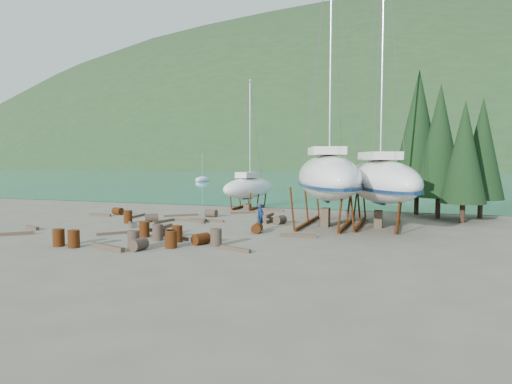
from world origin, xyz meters
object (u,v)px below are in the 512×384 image
(large_sailboat_near, at_px, (328,177))
(worker, at_px, (260,217))
(small_sailboat_shore, at_px, (249,187))
(large_sailboat_far, at_px, (380,180))

(large_sailboat_near, xyz_separation_m, worker, (-3.54, -3.60, -2.41))
(small_sailboat_shore, relative_size, worker, 6.91)
(large_sailboat_near, bearing_deg, small_sailboat_shore, 118.57)
(large_sailboat_far, xyz_separation_m, small_sailboat_shore, (-11.90, 7.73, -1.12))
(large_sailboat_near, bearing_deg, worker, -151.99)
(large_sailboat_far, distance_m, worker, 8.30)
(large_sailboat_near, distance_m, worker, 5.60)
(large_sailboat_far, bearing_deg, small_sailboat_shore, 125.75)
(small_sailboat_shore, bearing_deg, worker, -53.30)
(large_sailboat_near, xyz_separation_m, small_sailboat_shore, (-8.58, 8.26, -1.34))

